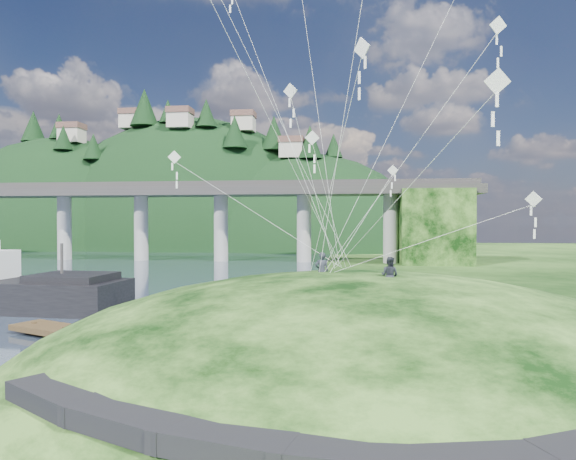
# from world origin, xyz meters

# --- Properties ---
(ground) EXTENTS (320.00, 320.00, 0.00)m
(ground) POSITION_xyz_m (0.00, 0.00, 0.00)
(ground) COLOR black
(ground) RESTS_ON ground
(grass_hill) EXTENTS (36.00, 32.00, 13.00)m
(grass_hill) POSITION_xyz_m (8.00, 2.00, -1.50)
(grass_hill) COLOR black
(grass_hill) RESTS_ON ground
(footpath) EXTENTS (22.29, 5.84, 0.83)m
(footpath) POSITION_xyz_m (7.46, -9.74, 2.08)
(footpath) COLOR black
(footpath) RESTS_ON ground
(bridge) EXTENTS (160.00, 11.00, 15.00)m
(bridge) POSITION_xyz_m (-26.46, 70.07, 9.70)
(bridge) COLOR #2D2B2B
(bridge) RESTS_ON ground
(far_ridge) EXTENTS (153.00, 70.00, 94.50)m
(far_ridge) POSITION_xyz_m (-43.58, 122.17, -7.44)
(far_ridge) COLOR black
(far_ridge) RESTS_ON ground
(wooden_dock) EXTENTS (14.41, 7.63, 1.04)m
(wooden_dock) POSITION_xyz_m (-7.74, 6.62, 0.46)
(wooden_dock) COLOR #372716
(wooden_dock) RESTS_ON ground
(kite_flyers) EXTENTS (4.19, 2.81, 1.96)m
(kite_flyers) POSITION_xyz_m (8.05, 2.03, 5.88)
(kite_flyers) COLOR #242730
(kite_flyers) RESTS_ON ground
(kite_swarm) EXTENTS (19.16, 15.20, 19.95)m
(kite_swarm) POSITION_xyz_m (7.07, 1.34, 17.29)
(kite_swarm) COLOR silver
(kite_swarm) RESTS_ON ground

